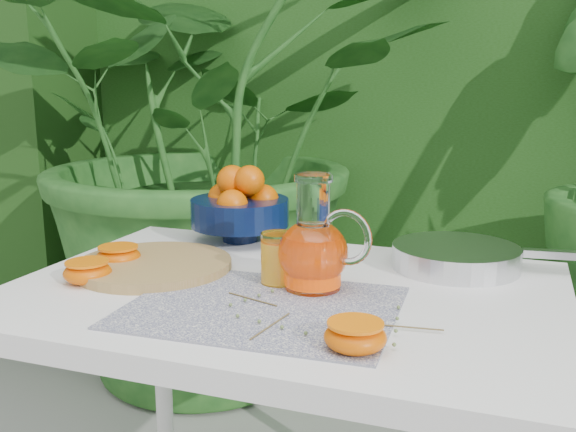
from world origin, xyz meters
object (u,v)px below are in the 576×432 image
(juice_pitcher, at_px, (314,250))
(saute_pan, at_px, (458,256))
(white_table, at_px, (284,329))
(cutting_board, at_px, (154,265))
(fruit_bowl, at_px, (240,206))

(juice_pitcher, xyz_separation_m, saute_pan, (0.23, 0.23, -0.05))
(white_table, relative_size, juice_pitcher, 4.80)
(saute_pan, bearing_deg, white_table, -140.93)
(saute_pan, bearing_deg, cutting_board, -158.83)
(fruit_bowl, xyz_separation_m, saute_pan, (0.51, -0.06, -0.06))
(fruit_bowl, bearing_deg, saute_pan, -6.97)
(cutting_board, distance_m, saute_pan, 0.61)
(juice_pitcher, bearing_deg, white_table, -178.42)
(fruit_bowl, bearing_deg, juice_pitcher, -46.88)
(white_table, distance_m, saute_pan, 0.39)
(fruit_bowl, distance_m, saute_pan, 0.51)
(cutting_board, bearing_deg, fruit_bowl, 77.15)
(juice_pitcher, height_order, saute_pan, juice_pitcher)
(white_table, relative_size, saute_pan, 2.18)
(white_table, height_order, cutting_board, cutting_board)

